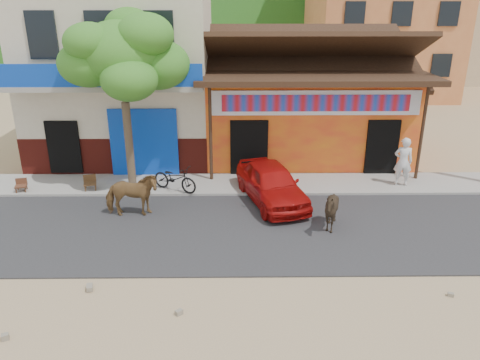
# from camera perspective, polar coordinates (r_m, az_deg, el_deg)

# --- Properties ---
(ground) EXTENTS (120.00, 120.00, 0.00)m
(ground) POSITION_cam_1_polar(r_m,az_deg,el_deg) (11.72, 4.10, -11.79)
(ground) COLOR #9E825B
(ground) RESTS_ON ground
(road) EXTENTS (60.00, 5.00, 0.04)m
(road) POSITION_cam_1_polar(r_m,az_deg,el_deg) (13.86, 3.29, -6.06)
(road) COLOR #28282B
(road) RESTS_ON ground
(sidewalk) EXTENTS (60.00, 2.00, 0.12)m
(sidewalk) POSITION_cam_1_polar(r_m,az_deg,el_deg) (17.02, 2.53, -0.51)
(sidewalk) COLOR gray
(sidewalk) RESTS_ON ground
(dance_club) EXTENTS (8.00, 6.00, 3.60)m
(dance_club) POSITION_cam_1_polar(r_m,az_deg,el_deg) (20.51, 7.65, 8.22)
(dance_club) COLOR orange
(dance_club) RESTS_ON ground
(cafe_building) EXTENTS (7.00, 6.00, 7.00)m
(cafe_building) POSITION_cam_1_polar(r_m,az_deg,el_deg) (20.50, -13.87, 12.64)
(cafe_building) COLOR beige
(cafe_building) RESTS_ON ground
(apartment_front) EXTENTS (9.00, 9.00, 12.00)m
(apartment_front) POSITION_cam_1_polar(r_m,az_deg,el_deg) (35.20, 16.75, 19.88)
(apartment_front) COLOR #CC723F
(apartment_front) RESTS_ON ground
(apartment_rear) EXTENTS (8.00, 8.00, 10.00)m
(apartment_rear) POSITION_cam_1_polar(r_m,az_deg,el_deg) (44.07, 26.07, 17.51)
(apartment_rear) COLOR tan
(apartment_rear) RESTS_ON ground
(tree) EXTENTS (3.00, 3.00, 6.00)m
(tree) POSITION_cam_1_polar(r_m,az_deg,el_deg) (16.33, -13.81, 9.18)
(tree) COLOR #2D721E
(tree) RESTS_ON sidewalk
(cow_tan) EXTENTS (1.70, 0.85, 1.40)m
(cow_tan) POSITION_cam_1_polar(r_m,az_deg,el_deg) (14.74, -13.09, -1.79)
(cow_tan) COLOR brown
(cow_tan) RESTS_ON road
(cow_dark) EXTENTS (1.48, 1.43, 1.24)m
(cow_dark) POSITION_cam_1_polar(r_m,az_deg,el_deg) (13.79, 11.06, -3.65)
(cow_dark) COLOR black
(cow_dark) RESTS_ON road
(red_car) EXTENTS (2.57, 4.11, 1.30)m
(red_car) POSITION_cam_1_polar(r_m,az_deg,el_deg) (15.41, 3.86, -0.41)
(red_car) COLOR #A90E0C
(red_car) RESTS_ON road
(scooter) EXTENTS (1.81, 1.36, 0.91)m
(scooter) POSITION_cam_1_polar(r_m,az_deg,el_deg) (16.29, -7.94, 0.21)
(scooter) COLOR black
(scooter) RESTS_ON sidewalk
(pedestrian) EXTENTS (0.71, 0.53, 1.76)m
(pedestrian) POSITION_cam_1_polar(r_m,az_deg,el_deg) (17.47, 19.26, 2.13)
(pedestrian) COLOR white
(pedestrian) RESTS_ON sidewalk
(cafe_chair_left) EXTENTS (0.45, 0.45, 0.80)m
(cafe_chair_left) POSITION_cam_1_polar(r_m,az_deg,el_deg) (17.79, -25.24, -0.05)
(cafe_chair_left) COLOR #532D1B
(cafe_chair_left) RESTS_ON sidewalk
(cafe_chair_right) EXTENTS (0.52, 0.52, 0.91)m
(cafe_chair_right) POSITION_cam_1_polar(r_m,az_deg,el_deg) (17.06, -17.90, 0.33)
(cafe_chair_right) COLOR #492E18
(cafe_chair_right) RESTS_ON sidewalk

